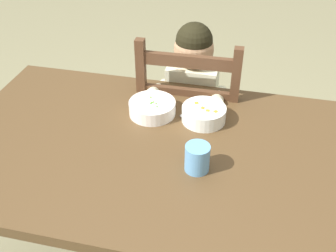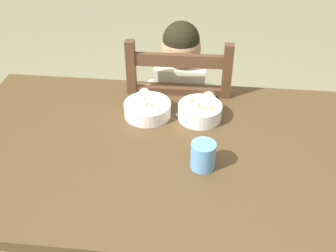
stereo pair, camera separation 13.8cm
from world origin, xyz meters
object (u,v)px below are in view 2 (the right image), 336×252
Objects in this scene: bowl_of_peas at (148,109)px; bowl_of_carrots at (200,111)px; dining_chair at (179,126)px; dining_table at (164,168)px; spoon at (187,116)px; drinking_cup at (203,155)px; child_figure at (180,94)px.

bowl_of_peas is 1.08× the size of bowl_of_carrots.
bowl_of_peas is (-0.10, -0.30, 0.29)m from dining_chair.
bowl_of_peas is at bearing 114.28° from dining_table.
spoon is at bearing 175.84° from bowl_of_carrots.
bowl_of_carrots is 1.78× the size of drinking_cup.
child_figure is 5.93× the size of bowl_of_carrots.
dining_chair is 0.40m from spoon.
bowl_of_peas is (-0.09, 0.19, 0.12)m from dining_table.
dining_chair is (0.01, 0.49, -0.17)m from dining_table.
spoon is at bearing -80.57° from dining_chair.
spoon is at bearing 71.67° from dining_table.
bowl_of_peas is at bearing -178.65° from spoon.
dining_table is at bearing 148.29° from drinking_cup.
child_figure is 10.54× the size of drinking_cup.
child_figure is at bearing 102.02° from drinking_cup.
dining_chair is at bearing 79.36° from child_figure.
dining_chair is 10.35× the size of drinking_cup.
dining_table is 0.52m from dining_chair.
bowl_of_carrots is at bearing 59.30° from dining_table.
dining_chair reaches higher than drinking_cup.
drinking_cup is (0.12, -0.56, 0.13)m from child_figure.
drinking_cup is (0.22, -0.27, 0.02)m from bowl_of_peas.
drinking_cup is (0.13, -0.08, 0.14)m from dining_table.
drinking_cup is at bearing -31.71° from dining_table.
drinking_cup is (0.02, -0.27, 0.02)m from bowl_of_carrots.
bowl_of_peas is at bearing 180.00° from bowl_of_carrots.
dining_chair is at bearing 108.06° from bowl_of_carrots.
child_figure is 0.31m from spoon.
drinking_cup reaches higher than dining_table.
dining_table is 0.48m from child_figure.
dining_table is at bearing -120.70° from bowl_of_carrots.
bowl_of_peas is 1.92× the size of drinking_cup.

